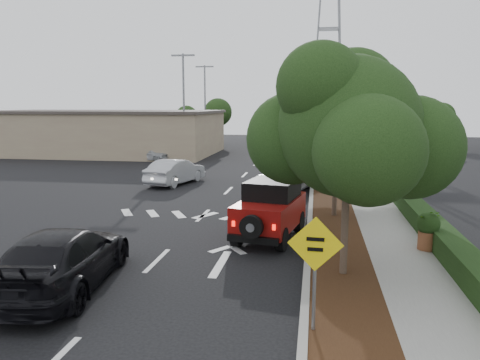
% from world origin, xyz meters
% --- Properties ---
extents(ground, '(120.00, 120.00, 0.00)m').
position_xyz_m(ground, '(0.00, 0.00, 0.00)').
color(ground, black).
rests_on(ground, ground).
extents(curb, '(0.20, 70.00, 0.15)m').
position_xyz_m(curb, '(4.60, 12.00, 0.07)').
color(curb, '#9E9B93').
rests_on(curb, ground).
extents(planting_strip, '(1.80, 70.00, 0.12)m').
position_xyz_m(planting_strip, '(5.60, 12.00, 0.06)').
color(planting_strip, black).
rests_on(planting_strip, ground).
extents(sidewalk, '(2.00, 70.00, 0.12)m').
position_xyz_m(sidewalk, '(7.50, 12.00, 0.06)').
color(sidewalk, gray).
rests_on(sidewalk, ground).
extents(hedge, '(0.80, 70.00, 0.80)m').
position_xyz_m(hedge, '(8.90, 12.00, 0.40)').
color(hedge, black).
rests_on(hedge, ground).
extents(commercial_building, '(22.00, 12.00, 4.00)m').
position_xyz_m(commercial_building, '(-16.00, 30.00, 2.00)').
color(commercial_building, gray).
rests_on(commercial_building, ground).
extents(transmission_tower, '(7.00, 4.00, 28.00)m').
position_xyz_m(transmission_tower, '(6.00, 48.00, 0.00)').
color(transmission_tower, slate).
rests_on(transmission_tower, ground).
extents(street_tree_near, '(3.80, 3.80, 5.92)m').
position_xyz_m(street_tree_near, '(5.60, -0.50, 0.00)').
color(street_tree_near, black).
rests_on(street_tree_near, ground).
extents(street_tree_mid, '(3.20, 3.20, 5.32)m').
position_xyz_m(street_tree_mid, '(5.60, 6.50, 0.00)').
color(street_tree_mid, black).
rests_on(street_tree_mid, ground).
extents(street_tree_far, '(3.40, 3.40, 5.62)m').
position_xyz_m(street_tree_far, '(5.60, 13.00, 0.00)').
color(street_tree_far, black).
rests_on(street_tree_far, ground).
extents(light_pole_a, '(2.00, 0.22, 9.00)m').
position_xyz_m(light_pole_a, '(-6.50, 26.00, 0.00)').
color(light_pole_a, slate).
rests_on(light_pole_a, ground).
extents(light_pole_b, '(2.00, 0.22, 9.00)m').
position_xyz_m(light_pole_b, '(-7.50, 38.00, 0.00)').
color(light_pole_b, slate).
rests_on(light_pole_b, ground).
extents(red_jeep, '(2.46, 4.24, 2.08)m').
position_xyz_m(red_jeep, '(3.24, 3.13, 1.06)').
color(red_jeep, black).
rests_on(red_jeep, ground).
extents(silver_suv_ahead, '(4.00, 5.76, 1.46)m').
position_xyz_m(silver_suv_ahead, '(3.20, 12.85, 0.73)').
color(silver_suv_ahead, '#A7AAAF').
rests_on(silver_suv_ahead, ground).
extents(black_suv_oncoming, '(2.87, 5.75, 1.60)m').
position_xyz_m(black_suv_oncoming, '(-1.68, -2.46, 0.80)').
color(black_suv_oncoming, black).
rests_on(black_suv_oncoming, ground).
extents(silver_sedan_oncoming, '(2.75, 4.87, 1.52)m').
position_xyz_m(silver_sedan_oncoming, '(-3.55, 13.64, 0.76)').
color(silver_sedan_oncoming, '#AAACB2').
rests_on(silver_sedan_oncoming, ground).
extents(parked_suv, '(4.17, 2.83, 1.32)m').
position_xyz_m(parked_suv, '(-9.13, 24.70, 0.66)').
color(parked_suv, '#B2B5BA').
rests_on(parked_suv, ground).
extents(speed_hump_sign, '(1.14, 0.12, 2.42)m').
position_xyz_m(speed_hump_sign, '(4.80, -4.02, 1.68)').
color(speed_hump_sign, slate).
rests_on(speed_hump_sign, ground).
extents(terracotta_planter, '(0.74, 0.74, 1.29)m').
position_xyz_m(terracotta_planter, '(8.40, 2.11, 0.87)').
color(terracotta_planter, brown).
rests_on(terracotta_planter, ground).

